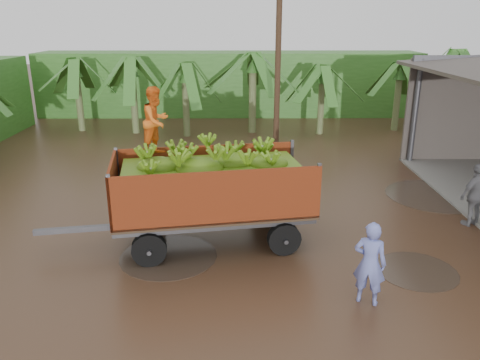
# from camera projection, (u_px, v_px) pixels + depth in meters

# --- Properties ---
(ground) EXTENTS (100.00, 100.00, 0.00)m
(ground) POSITION_uv_depth(u_px,v_px,m) (291.00, 220.00, 13.13)
(ground) COLOR black
(ground) RESTS_ON ground
(hedge_north) EXTENTS (22.00, 3.00, 3.60)m
(hedge_north) POSITION_uv_depth(u_px,v_px,m) (229.00, 83.00, 27.68)
(hedge_north) COLOR #2D661E
(hedge_north) RESTS_ON ground
(banana_trailer) EXTENTS (6.75, 3.09, 3.86)m
(banana_trailer) POSITION_uv_depth(u_px,v_px,m) (211.00, 187.00, 11.46)
(banana_trailer) COLOR #A63917
(banana_trailer) RESTS_ON ground
(man_blue) EXTENTS (0.75, 0.64, 1.73)m
(man_blue) POSITION_uv_depth(u_px,v_px,m) (370.00, 263.00, 9.05)
(man_blue) COLOR #6A75C2
(man_blue) RESTS_ON ground
(man_grey) EXTENTS (1.11, 0.77, 1.75)m
(man_grey) POSITION_uv_depth(u_px,v_px,m) (476.00, 195.00, 12.56)
(man_grey) COLOR slate
(man_grey) RESTS_ON ground
(utility_pole) EXTENTS (1.20, 0.24, 8.31)m
(utility_pole) POSITION_uv_depth(u_px,v_px,m) (278.00, 50.00, 18.78)
(utility_pole) COLOR #47301E
(utility_pole) RESTS_ON ground
(banana_plants) EXTENTS (24.64, 20.57, 4.18)m
(banana_plants) POSITION_uv_depth(u_px,v_px,m) (154.00, 112.00, 18.64)
(banana_plants) COLOR #2D661E
(banana_plants) RESTS_ON ground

